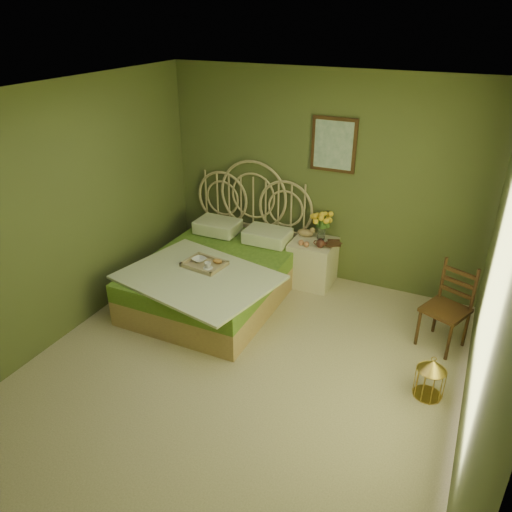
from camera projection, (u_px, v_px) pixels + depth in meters
The scene contains 14 objects.
floor at pixel (240, 373), 4.86m from camera, with size 4.50×4.50×0.00m, color #CABA91.
ceiling at pixel (235, 97), 3.70m from camera, with size 4.50×4.50×0.00m, color silver.
wall_back at pixel (321, 180), 6.10m from camera, with size 4.00×4.00×0.00m, color #4D562D.
wall_left at pixel (62, 216), 5.04m from camera, with size 4.50×4.50×0.00m, color #4D562D.
wall_right at pixel (490, 307), 3.52m from camera, with size 4.50×4.50×0.00m, color #4D562D.
wall_art at pixel (334, 145), 5.82m from camera, with size 0.54×0.04×0.64m.
bed at pixel (218, 273), 6.03m from camera, with size 1.83×2.31×1.43m.
nightstand at pixel (313, 257), 6.30m from camera, with size 0.53×0.53×1.01m.
chair at pixel (448, 300), 5.10m from camera, with size 0.53×0.53×0.91m.
birdcage at pixel (430, 379), 4.50m from camera, with size 0.26×0.26×0.39m.
book_lower at pixel (328, 243), 6.13m from camera, with size 0.15×0.20×0.02m, color #381E0F.
book_upper at pixel (328, 241), 6.12m from camera, with size 0.15×0.21×0.02m, color #472819.
cereal_bowl at pixel (199, 260), 5.77m from camera, with size 0.16×0.16×0.04m, color white.
coffee_cup at pixel (208, 265), 5.61m from camera, with size 0.08×0.08×0.08m, color white.
Camera 1 is at (1.77, -3.40, 3.20)m, focal length 35.00 mm.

